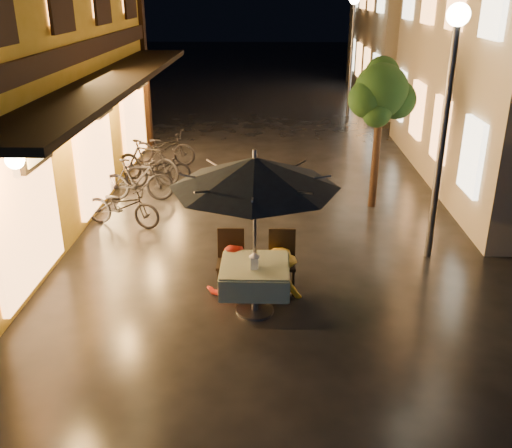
{
  "coord_description": "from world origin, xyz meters",
  "views": [
    {
      "loc": [
        0.2,
        -7.26,
        4.43
      ],
      "look_at": [
        -0.03,
        0.63,
        1.15
      ],
      "focal_mm": 40.0,
      "sensor_mm": 36.0,
      "label": 1
    }
  ],
  "objects_px": {
    "patio_umbrella": "(255,172)",
    "person_yellow": "(280,250)",
    "cafe_table": "(255,276)",
    "table_lantern": "(254,259)",
    "streetlamp_near": "(449,90)",
    "bicycle_0": "(122,206)",
    "person_orange": "(231,247)"
  },
  "relations": [
    {
      "from": "person_orange",
      "to": "streetlamp_near",
      "type": "bearing_deg",
      "value": -162.71
    },
    {
      "from": "streetlamp_near",
      "to": "bicycle_0",
      "type": "bearing_deg",
      "value": 167.9
    },
    {
      "from": "cafe_table",
      "to": "patio_umbrella",
      "type": "distance_m",
      "value": 1.56
    },
    {
      "from": "patio_umbrella",
      "to": "table_lantern",
      "type": "xyz_separation_m",
      "value": [
        0.0,
        -0.13,
        -1.23
      ]
    },
    {
      "from": "bicycle_0",
      "to": "cafe_table",
      "type": "bearing_deg",
      "value": -125.08
    },
    {
      "from": "patio_umbrella",
      "to": "person_yellow",
      "type": "height_order",
      "value": "patio_umbrella"
    },
    {
      "from": "person_yellow",
      "to": "bicycle_0",
      "type": "distance_m",
      "value": 4.08
    },
    {
      "from": "streetlamp_near",
      "to": "patio_umbrella",
      "type": "xyz_separation_m",
      "value": [
        -3.03,
        -1.97,
        -0.77
      ]
    },
    {
      "from": "table_lantern",
      "to": "person_yellow",
      "type": "xyz_separation_m",
      "value": [
        0.36,
        0.69,
        -0.18
      ]
    },
    {
      "from": "cafe_table",
      "to": "patio_umbrella",
      "type": "bearing_deg",
      "value": 88.09
    },
    {
      "from": "cafe_table",
      "to": "bicycle_0",
      "type": "distance_m",
      "value": 4.21
    },
    {
      "from": "person_orange",
      "to": "bicycle_0",
      "type": "distance_m",
      "value": 3.59
    },
    {
      "from": "cafe_table",
      "to": "table_lantern",
      "type": "bearing_deg",
      "value": -90.0
    },
    {
      "from": "bicycle_0",
      "to": "person_yellow",
      "type": "bearing_deg",
      "value": -116.05
    },
    {
      "from": "cafe_table",
      "to": "person_yellow",
      "type": "relative_size",
      "value": 0.67
    },
    {
      "from": "cafe_table",
      "to": "person_orange",
      "type": "distance_m",
      "value": 0.68
    },
    {
      "from": "table_lantern",
      "to": "person_yellow",
      "type": "relative_size",
      "value": 0.17
    },
    {
      "from": "table_lantern",
      "to": "person_orange",
      "type": "xyz_separation_m",
      "value": [
        -0.38,
        0.66,
        -0.11
      ]
    },
    {
      "from": "bicycle_0",
      "to": "table_lantern",
      "type": "bearing_deg",
      "value": -126.21
    },
    {
      "from": "table_lantern",
      "to": "person_yellow",
      "type": "height_order",
      "value": "person_yellow"
    },
    {
      "from": "cafe_table",
      "to": "table_lantern",
      "type": "height_order",
      "value": "table_lantern"
    },
    {
      "from": "cafe_table",
      "to": "bicycle_0",
      "type": "relative_size",
      "value": 0.62
    },
    {
      "from": "streetlamp_near",
      "to": "person_yellow",
      "type": "height_order",
      "value": "streetlamp_near"
    },
    {
      "from": "cafe_table",
      "to": "patio_umbrella",
      "type": "relative_size",
      "value": 0.4
    },
    {
      "from": "table_lantern",
      "to": "person_orange",
      "type": "distance_m",
      "value": 0.77
    },
    {
      "from": "person_orange",
      "to": "bicycle_0",
      "type": "height_order",
      "value": "person_orange"
    },
    {
      "from": "streetlamp_near",
      "to": "cafe_table",
      "type": "relative_size",
      "value": 4.27
    },
    {
      "from": "streetlamp_near",
      "to": "table_lantern",
      "type": "height_order",
      "value": "streetlamp_near"
    },
    {
      "from": "cafe_table",
      "to": "person_orange",
      "type": "bearing_deg",
      "value": 125.77
    },
    {
      "from": "patio_umbrella",
      "to": "bicycle_0",
      "type": "relative_size",
      "value": 1.53
    },
    {
      "from": "streetlamp_near",
      "to": "cafe_table",
      "type": "height_order",
      "value": "streetlamp_near"
    },
    {
      "from": "cafe_table",
      "to": "person_yellow",
      "type": "xyz_separation_m",
      "value": [
        0.36,
        0.56,
        0.15
      ]
    }
  ]
}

